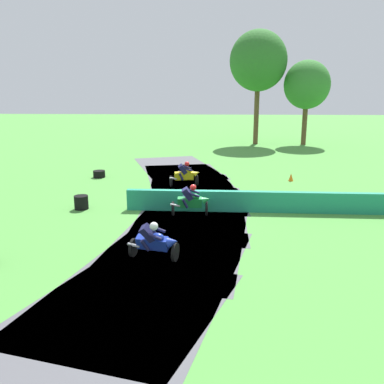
% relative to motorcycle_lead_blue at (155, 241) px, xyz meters
% --- Properties ---
extents(ground_plane, '(120.00, 120.00, 0.00)m').
position_rel_motorcycle_lead_blue_xyz_m(ground_plane, '(0.93, 5.39, -0.63)').
color(ground_plane, '#4C933D').
extents(track_asphalt, '(7.87, 28.76, 0.01)m').
position_rel_motorcycle_lead_blue_xyz_m(track_asphalt, '(0.20, 5.41, -0.62)').
color(track_asphalt, '#515156').
rests_on(track_asphalt, ground).
extents(safety_barrier, '(16.61, 0.60, 0.90)m').
position_rel_motorcycle_lead_blue_xyz_m(safety_barrier, '(6.39, 5.29, -0.18)').
color(safety_barrier, '#1E8466').
rests_on(safety_barrier, ground).
extents(motorcycle_lead_blue, '(1.70, 1.09, 1.42)m').
position_rel_motorcycle_lead_blue_xyz_m(motorcycle_lead_blue, '(0.00, 0.00, 0.00)').
color(motorcycle_lead_blue, black).
rests_on(motorcycle_lead_blue, ground).
extents(motorcycle_chase_green, '(1.68, 0.75, 1.43)m').
position_rel_motorcycle_lead_blue_xyz_m(motorcycle_chase_green, '(0.92, 4.60, 0.03)').
color(motorcycle_chase_green, black).
rests_on(motorcycle_chase_green, ground).
extents(motorcycle_trailing_yellow, '(1.71, 1.02, 1.43)m').
position_rel_motorcycle_lead_blue_xyz_m(motorcycle_trailing_yellow, '(0.35, 9.82, 0.03)').
color(motorcycle_trailing_yellow, black).
rests_on(motorcycle_trailing_yellow, ground).
extents(tire_stack_mid_a, '(0.61, 0.61, 0.60)m').
position_rel_motorcycle_lead_blue_xyz_m(tire_stack_mid_a, '(-3.96, 5.41, -0.33)').
color(tire_stack_mid_a, black).
rests_on(tire_stack_mid_a, ground).
extents(tire_stack_mid_b, '(0.69, 0.69, 0.40)m').
position_rel_motorcycle_lead_blue_xyz_m(tire_stack_mid_b, '(-4.86, 11.88, -0.43)').
color(tire_stack_mid_b, black).
rests_on(tire_stack_mid_b, ground).
extents(traffic_cone, '(0.28, 0.28, 0.44)m').
position_rel_motorcycle_lead_blue_xyz_m(traffic_cone, '(6.24, 11.42, -0.41)').
color(traffic_cone, orange).
rests_on(traffic_cone, ground).
extents(tree_far_left, '(5.03, 5.03, 9.97)m').
position_rel_motorcycle_lead_blue_xyz_m(tree_far_left, '(5.76, 26.85, 6.67)').
color(tree_far_left, brown).
rests_on(tree_far_left, ground).
extents(tree_far_right, '(4.03, 4.03, 7.40)m').
position_rel_motorcycle_lead_blue_xyz_m(tree_far_right, '(10.07, 26.59, 4.62)').
color(tree_far_right, brown).
rests_on(tree_far_right, ground).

